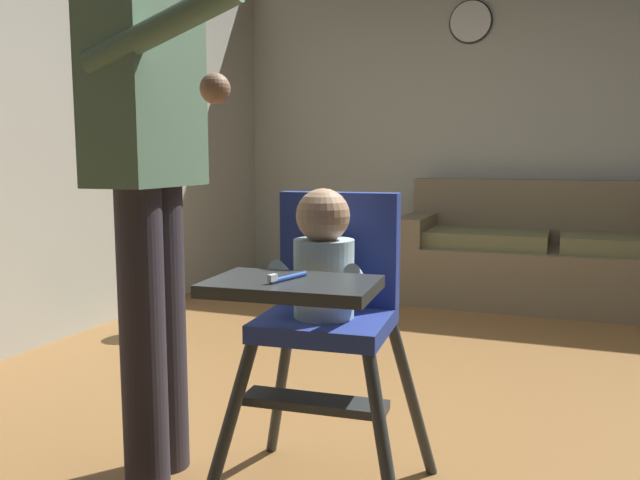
{
  "coord_description": "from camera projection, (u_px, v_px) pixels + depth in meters",
  "views": [
    {
      "loc": [
        0.45,
        -2.43,
        1.02
      ],
      "look_at": [
        -0.23,
        -0.66,
        0.77
      ],
      "focal_mm": 35.67,
      "sensor_mm": 36.0,
      "label": 1
    }
  ],
  "objects": [
    {
      "name": "high_chair",
      "position": [
        326.0,
        289.0,
        1.8
      ],
      "size": [
        0.65,
        0.76,
        0.94
      ],
      "rotation": [
        0.0,
        0.0,
        -1.5
      ],
      "color": "#303435",
      "rests_on": "ground"
    },
    {
      "name": "wall_far",
      "position": [
        506.0,
        113.0,
        4.95
      ],
      "size": [
        5.15,
        0.06,
        2.73
      ],
      "primitive_type": "cube",
      "color": "#B5BAAD",
      "rests_on": "ground"
    },
    {
      "name": "couch",
      "position": [
        555.0,
        257.0,
        4.46
      ],
      "size": [
        2.11,
        0.86,
        0.86
      ],
      "rotation": [
        0.0,
        0.0,
        -1.57
      ],
      "color": "#7A6C53",
      "rests_on": "ground"
    },
    {
      "name": "adult_standing",
      "position": [
        150.0,
        179.0,
        1.94
      ],
      "size": [
        0.52,
        0.49,
        1.68
      ],
      "rotation": [
        0.0,
        0.0,
        0.05
      ],
      "color": "#2F2A32",
      "rests_on": "ground"
    },
    {
      "name": "toy_ball",
      "position": [
        141.0,
        317.0,
        3.63
      ],
      "size": [
        0.23,
        0.23,
        0.23
      ],
      "primitive_type": "sphere",
      "color": "green",
      "rests_on": "ground"
    },
    {
      "name": "wall_clock",
      "position": [
        471.0,
        22.0,
        4.93
      ],
      "size": [
        0.33,
        0.04,
        0.33
      ],
      "color": "white"
    },
    {
      "name": "wall_left",
      "position": [
        42.0,
        93.0,
        3.42
      ],
      "size": [
        0.06,
        6.13,
        2.73
      ],
      "primitive_type": "cube",
      "color": "#B6B5A8",
      "rests_on": "ground"
    },
    {
      "name": "ground",
      "position": [
        433.0,
        426.0,
        2.54
      ],
      "size": [
        5.95,
        7.13,
        0.1
      ],
      "primitive_type": "cube",
      "color": "olive"
    }
  ]
}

